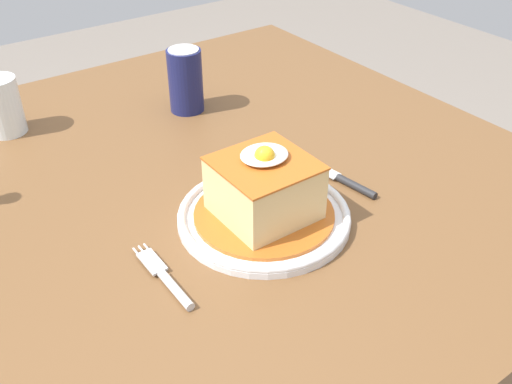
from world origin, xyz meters
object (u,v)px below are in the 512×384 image
(main_plate, at_px, (264,216))
(knife, at_px, (344,180))
(soda_can, at_px, (185,80))
(drinking_glass, at_px, (3,110))
(fork, at_px, (168,280))

(main_plate, height_order, knife, main_plate)
(main_plate, bearing_deg, soda_can, 76.49)
(main_plate, bearing_deg, drinking_glass, 114.38)
(knife, xyz_separation_m, soda_can, (-0.07, 0.38, 0.06))
(soda_can, bearing_deg, drinking_glass, 160.39)
(drinking_glass, bearing_deg, main_plate, -65.62)
(main_plate, height_order, fork, main_plate)
(knife, xyz_separation_m, drinking_glass, (-0.39, 0.49, 0.04))
(main_plate, distance_m, soda_can, 0.39)
(knife, distance_m, soda_can, 0.39)
(fork, bearing_deg, knife, 6.74)
(main_plate, bearing_deg, knife, 1.59)
(drinking_glass, bearing_deg, fork, -85.13)
(soda_can, xyz_separation_m, drinking_glass, (-0.31, 0.11, -0.02))
(soda_can, distance_m, drinking_glass, 0.33)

